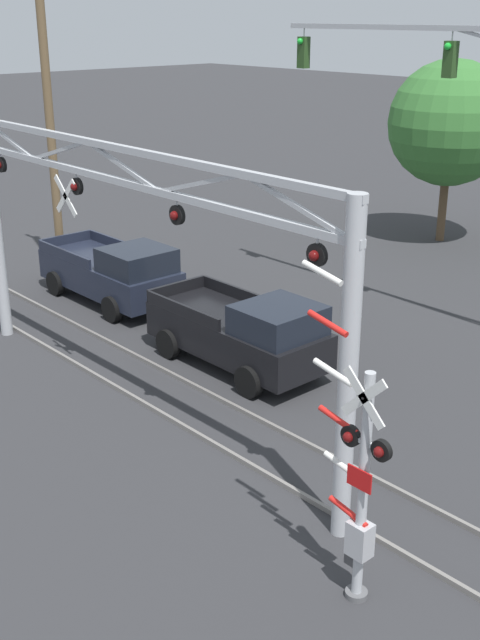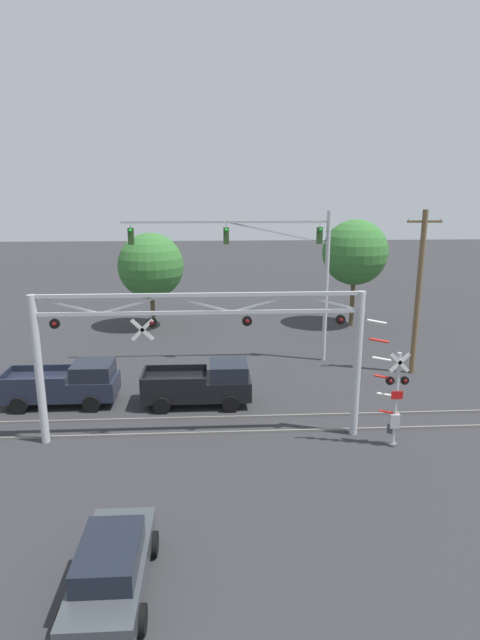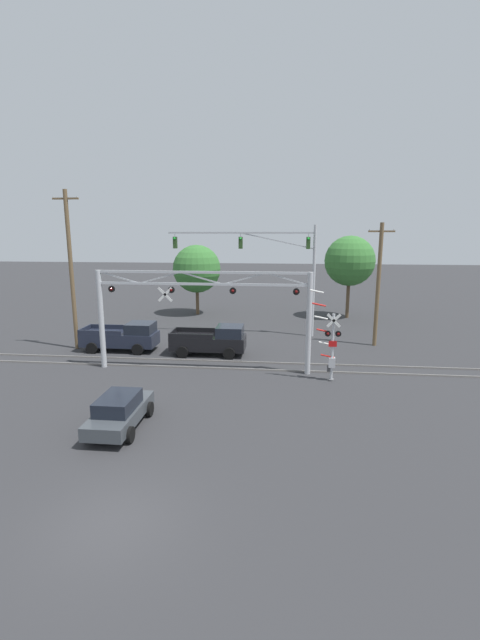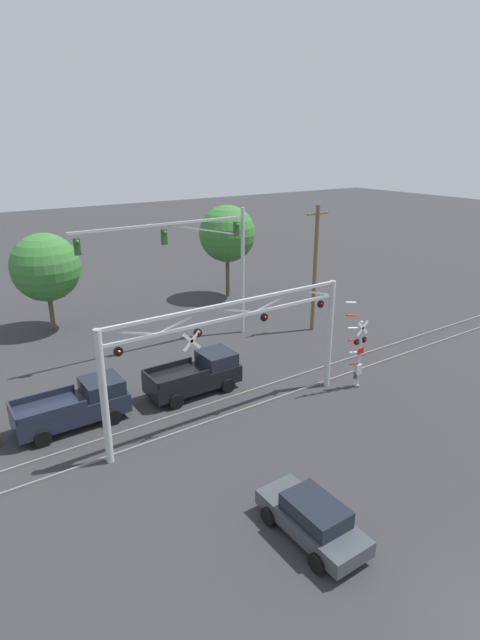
{
  "view_description": "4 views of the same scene",
  "coord_description": "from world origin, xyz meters",
  "px_view_note": "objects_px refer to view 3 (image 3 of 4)",
  "views": [
    {
      "loc": [
        13.61,
        4.72,
        8.38
      ],
      "look_at": [
        0.45,
        16.56,
        1.57
      ],
      "focal_mm": 45.0,
      "sensor_mm": 36.0,
      "label": 1
    },
    {
      "loc": [
        0.5,
        -4.54,
        9.51
      ],
      "look_at": [
        1.71,
        17.12,
        4.0
      ],
      "focal_mm": 28.0,
      "sensor_mm": 36.0,
      "label": 2
    },
    {
      "loc": [
        4.72,
        -10.27,
        8.15
      ],
      "look_at": [
        2.26,
        13.26,
        3.21
      ],
      "focal_mm": 24.0,
      "sensor_mm": 36.0,
      "label": 3
    },
    {
      "loc": [
        -11.59,
        -3.86,
        12.62
      ],
      "look_at": [
        1.37,
        15.15,
        4.35
      ],
      "focal_mm": 28.0,
      "sensor_mm": 36.0,
      "label": 4
    }
  ],
  "objects_px": {
    "crossing_gantry": "(202,307)",
    "background_tree_beyond_span": "(197,269)",
    "utility_pole_right": "(378,284)",
    "traffic_signal_span": "(279,260)",
    "pickup_truck_lead": "(212,340)",
    "pickup_truck_following": "(123,337)",
    "sedan_waiting": "(120,411)",
    "background_tree_far_left_verge": "(350,261)",
    "utility_pole_left": "(71,269)",
    "crossing_signal_mast": "(331,348)"
  },
  "relations": [
    {
      "from": "crossing_gantry",
      "to": "background_tree_beyond_span",
      "type": "relative_size",
      "value": 1.84
    },
    {
      "from": "sedan_waiting",
      "to": "utility_pole_right",
      "type": "bearing_deg",
      "value": 47.93
    },
    {
      "from": "crossing_gantry",
      "to": "utility_pole_right",
      "type": "bearing_deg",
      "value": 31.32
    },
    {
      "from": "traffic_signal_span",
      "to": "utility_pole_right",
      "type": "bearing_deg",
      "value": -18.55
    },
    {
      "from": "pickup_truck_following",
      "to": "background_tree_far_left_verge",
      "type": "distance_m",
      "value": 22.07
    },
    {
      "from": "crossing_signal_mast",
      "to": "background_tree_far_left_verge",
      "type": "distance_m",
      "value": 18.72
    },
    {
      "from": "traffic_signal_span",
      "to": "background_tree_far_left_verge",
      "type": "bearing_deg",
      "value": 50.04
    },
    {
      "from": "traffic_signal_span",
      "to": "sedan_waiting",
      "type": "distance_m",
      "value": 19.0
    },
    {
      "from": "utility_pole_left",
      "to": "background_tree_beyond_span",
      "type": "relative_size",
      "value": 1.58
    },
    {
      "from": "crossing_gantry",
      "to": "traffic_signal_span",
      "type": "bearing_deg",
      "value": 65.33
    },
    {
      "from": "traffic_signal_span",
      "to": "pickup_truck_lead",
      "type": "height_order",
      "value": "traffic_signal_span"
    },
    {
      "from": "sedan_waiting",
      "to": "utility_pole_left",
      "type": "bearing_deg",
      "value": 123.39
    },
    {
      "from": "pickup_truck_lead",
      "to": "pickup_truck_following",
      "type": "height_order",
      "value": "same"
    },
    {
      "from": "pickup_truck_lead",
      "to": "sedan_waiting",
      "type": "bearing_deg",
      "value": -100.07
    },
    {
      "from": "crossing_signal_mast",
      "to": "utility_pole_right",
      "type": "xyz_separation_m",
      "value": [
        4.0,
        7.94,
        2.62
      ]
    },
    {
      "from": "pickup_truck_lead",
      "to": "utility_pole_left",
      "type": "height_order",
      "value": "utility_pole_left"
    },
    {
      "from": "background_tree_beyond_span",
      "to": "crossing_signal_mast",
      "type": "bearing_deg",
      "value": -58.62
    },
    {
      "from": "traffic_signal_span",
      "to": "pickup_truck_lead",
      "type": "distance_m",
      "value": 8.83
    },
    {
      "from": "background_tree_beyond_span",
      "to": "background_tree_far_left_verge",
      "type": "relative_size",
      "value": 0.88
    },
    {
      "from": "sedan_waiting",
      "to": "utility_pole_left",
      "type": "relative_size",
      "value": 0.38
    },
    {
      "from": "utility_pole_left",
      "to": "background_tree_far_left_verge",
      "type": "xyz_separation_m",
      "value": [
        20.55,
        13.13,
        -0.18
      ]
    },
    {
      "from": "sedan_waiting",
      "to": "crossing_signal_mast",
      "type": "bearing_deg",
      "value": 36.24
    },
    {
      "from": "crossing_signal_mast",
      "to": "pickup_truck_following",
      "type": "xyz_separation_m",
      "value": [
        -13.62,
        4.76,
        -0.92
      ]
    },
    {
      "from": "crossing_signal_mast",
      "to": "background_tree_far_left_verge",
      "type": "relative_size",
      "value": 0.66
    },
    {
      "from": "crossing_gantry",
      "to": "background_tree_beyond_span",
      "type": "distance_m",
      "value": 17.71
    },
    {
      "from": "utility_pole_right",
      "to": "traffic_signal_span",
      "type": "bearing_deg",
      "value": 161.45
    },
    {
      "from": "crossing_signal_mast",
      "to": "sedan_waiting",
      "type": "xyz_separation_m",
      "value": [
        -9.35,
        -6.85,
        -1.13
      ]
    },
    {
      "from": "pickup_truck_lead",
      "to": "sedan_waiting",
      "type": "height_order",
      "value": "pickup_truck_lead"
    },
    {
      "from": "sedan_waiting",
      "to": "background_tree_far_left_verge",
      "type": "distance_m",
      "value": 28.38
    },
    {
      "from": "pickup_truck_lead",
      "to": "background_tree_far_left_verge",
      "type": "height_order",
      "value": "background_tree_far_left_verge"
    },
    {
      "from": "sedan_waiting",
      "to": "utility_pole_right",
      "type": "xyz_separation_m",
      "value": [
        13.35,
        14.79,
        3.75
      ]
    },
    {
      "from": "pickup_truck_following",
      "to": "background_tree_beyond_span",
      "type": "distance_m",
      "value": 14.23
    },
    {
      "from": "traffic_signal_span",
      "to": "utility_pole_left",
      "type": "distance_m",
      "value": 15.05
    },
    {
      "from": "crossing_signal_mast",
      "to": "pickup_truck_lead",
      "type": "distance_m",
      "value": 8.62
    },
    {
      "from": "crossing_gantry",
      "to": "pickup_truck_following",
      "type": "distance_m",
      "value": 7.85
    },
    {
      "from": "traffic_signal_span",
      "to": "background_tree_beyond_span",
      "type": "relative_size",
      "value": 1.67
    },
    {
      "from": "traffic_signal_span",
      "to": "sedan_waiting",
      "type": "xyz_separation_m",
      "value": [
        -6.28,
        -17.16,
        -5.2
      ]
    },
    {
      "from": "pickup_truck_lead",
      "to": "background_tree_beyond_span",
      "type": "height_order",
      "value": "background_tree_beyond_span"
    },
    {
      "from": "crossing_gantry",
      "to": "background_tree_beyond_span",
      "type": "bearing_deg",
      "value": 102.57
    },
    {
      "from": "utility_pole_right",
      "to": "background_tree_beyond_span",
      "type": "relative_size",
      "value": 1.27
    },
    {
      "from": "traffic_signal_span",
      "to": "background_tree_far_left_verge",
      "type": "relative_size",
      "value": 1.48
    },
    {
      "from": "crossing_gantry",
      "to": "sedan_waiting",
      "type": "height_order",
      "value": "crossing_gantry"
    },
    {
      "from": "pickup_truck_lead",
      "to": "utility_pole_left",
      "type": "relative_size",
      "value": 0.46
    },
    {
      "from": "utility_pole_right",
      "to": "background_tree_beyond_span",
      "type": "xyz_separation_m",
      "value": [
        -15.17,
        10.38,
        -0.0
      ]
    },
    {
      "from": "crossing_gantry",
      "to": "pickup_truck_lead",
      "type": "distance_m",
      "value": 4.41
    },
    {
      "from": "utility_pole_right",
      "to": "background_tree_far_left_verge",
      "type": "xyz_separation_m",
      "value": [
        -0.57,
        10.12,
        0.89
      ]
    },
    {
      "from": "pickup_truck_following",
      "to": "utility_pole_left",
      "type": "distance_m",
      "value": 5.79
    },
    {
      "from": "traffic_signal_span",
      "to": "utility_pole_right",
      "type": "height_order",
      "value": "utility_pole_right"
    },
    {
      "from": "pickup_truck_following",
      "to": "sedan_waiting",
      "type": "relative_size",
      "value": 1.24
    },
    {
      "from": "traffic_signal_span",
      "to": "background_tree_beyond_span",
      "type": "height_order",
      "value": "traffic_signal_span"
    }
  ]
}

